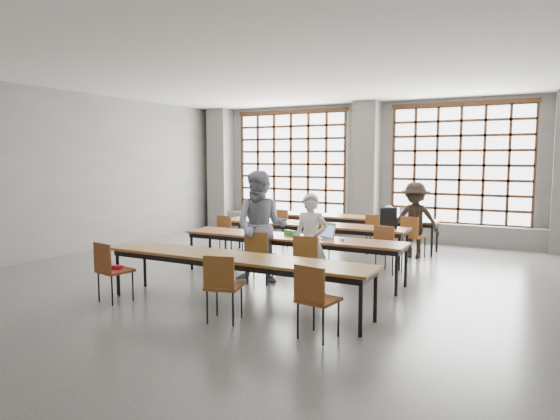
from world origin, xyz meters
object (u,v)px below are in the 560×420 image
Objects in this scene: student_female at (261,227)px; red_pouch at (115,267)px; desk_row_d at (235,260)px; student_back at (415,220)px; chair_mid_right at (387,244)px; chair_back_right at (412,233)px; chair_back_mid at (376,230)px; chair_mid_centre at (316,239)px; desk_row_b at (311,227)px; chair_back_left at (284,224)px; chair_front_right at (308,257)px; chair_near_left at (110,266)px; backpack at (388,218)px; laptop_front at (324,234)px; desk_row_a at (350,219)px; laptop_back at (408,216)px; phone at (298,237)px; chair_front_left at (258,252)px; chair_near_right at (315,294)px; plastic_bag at (389,212)px; green_box at (290,233)px; chair_mid_left at (228,231)px; student_male at (311,241)px; chair_near_mid at (222,281)px; desk_row_c at (291,240)px; mouse at (342,239)px.

red_pouch is at bearing -139.87° from student_female.
student_back reaches higher than desk_row_d.
chair_back_right is at bearing 87.40° from chair_mid_right.
chair_mid_centre is at bearing -112.85° from chair_back_mid.
chair_back_left reaches higher than desk_row_b.
chair_front_right reaches higher than red_pouch.
chair_back_left is (-1.14, 0.99, -0.13)m from desk_row_b.
chair_mid_centre and chair_near_left have the same top height.
chair_back_left is at bearing 138.10° from backpack.
student_female reaches higher than laptop_front.
desk_row_a is at bearing 142.10° from chair_back_mid.
backpack is at bearing -90.06° from laptop_back.
backpack is (1.03, 1.85, 0.19)m from phone.
chair_front_left is 2.34m from chair_near_left.
chair_back_left is at bearing 110.52° from chair_front_left.
chair_front_right reaches higher than desk_row_d.
chair_front_right reaches higher than desk_row_a.
desk_row_d is 1.48m from student_female.
chair_mid_right is at bearing 45.40° from chair_front_left.
chair_near_right is at bearing -73.96° from desk_row_a.
desk_row_b is at bearing 122.59° from chair_mid_centre.
chair_mid_right is at bearing -75.20° from plastic_bag.
chair_back_left is 3.00m from green_box.
chair_back_mid is at bearing 79.54° from phone.
chair_mid_left is 3.05m from student_male.
chair_mid_centre reaches higher than desk_row_b.
backpack is (-0.25, -0.94, 0.39)m from chair_back_right.
chair_near_mid reaches higher than green_box.
chair_near_mid reaches higher than desk_row_c.
student_back is (0.89, 3.31, 0.02)m from student_male.
desk_row_a is at bearing 80.33° from desk_row_b.
chair_back_mid is 3.52× the size of green_box.
phone reaches higher than desk_row_c.
chair_front_right is 0.26m from student_male.
chair_mid_left is 0.47× the size of student_female.
chair_front_left is at bearing 53.91° from red_pouch.
student_female is 2.40m from red_pouch.
backpack is at bearing 60.86° from phone.
student_back is (1.79, 3.31, -0.15)m from student_female.
mouse is (1.34, -1.72, 0.08)m from desk_row_b.
desk_row_d is 4.55× the size of chair_near_right.
student_female is at bearing -120.96° from desk_row_c.
student_male reaches higher than chair_mid_left.
chair_front_left reaches higher than red_pouch.
student_male reaches higher than chair_near_right.
laptop_back is 2.25× the size of red_pouch.
chair_front_left is (1.72, -1.70, 0.00)m from chair_mid_left.
desk_row_d is at bearing -103.93° from laptop_front.
mouse is (-0.26, -3.44, -0.04)m from laptop_back.
desk_row_b is (-0.28, -1.61, 0.00)m from desk_row_a.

